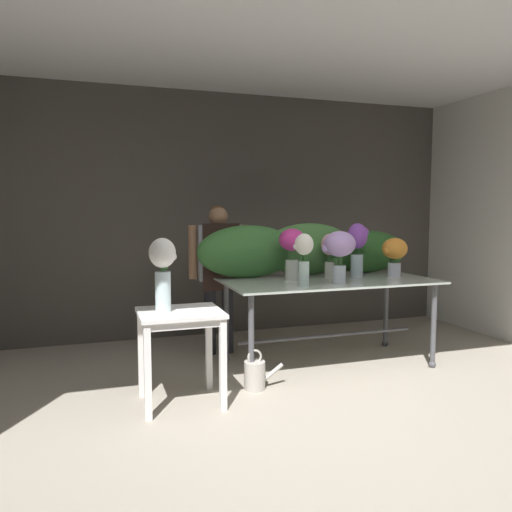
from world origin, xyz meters
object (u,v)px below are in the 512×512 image
Objects in this scene: vase_sunset_tulips at (394,253)px; vase_white_roses_tall at (163,269)px; vase_violet_anemones at (357,245)px; vase_blush_lilies at (330,250)px; vase_magenta_hydrangea at (292,247)px; vase_ivory_stock at (304,255)px; florist at (219,263)px; side_table_white at (180,325)px; display_table_glass at (328,291)px; vase_lilac_freesia at (340,248)px; watering_can at (255,374)px.

vase_white_roses_tall is (-2.39, -0.51, -0.02)m from vase_sunset_tulips.
vase_violet_anemones is 0.28m from vase_blush_lilies.
vase_ivory_stock is (-0.04, -0.36, -0.04)m from vase_magenta_hydrangea.
florist is at bearing 150.39° from vase_blush_lilies.
side_table_white is at bearing -116.80° from florist.
side_table_white is 1.37× the size of vase_violet_anemones.
vase_blush_lilies is at bearing 58.99° from display_table_glass.
side_table_white is 1.27m from vase_ivory_stock.
vase_sunset_tulips is at bearing 12.09° from vase_white_roses_tall.
florist is at bearing 131.73° from vase_magenta_hydrangea.
vase_magenta_hydrangea is 0.71m from vase_violet_anemones.
vase_ivory_stock is (-0.38, -0.05, -0.04)m from vase_lilac_freesia.
watering_can is at bearing -150.48° from vase_blush_lilies.
vase_lilac_freesia reaches higher than display_table_glass.
vase_magenta_hydrangea is at bearing -48.27° from florist.
florist is 1.40m from watering_can.
vase_blush_lilies is (1.00, -0.57, 0.15)m from florist.
vase_lilac_freesia is at bearing -92.75° from display_table_glass.
vase_blush_lilies is (0.44, 0.06, -0.05)m from vase_magenta_hydrangea.
vase_violet_anemones is (1.27, -0.62, 0.21)m from florist.
vase_ivory_stock is at bearing 11.50° from side_table_white.
watering_can is (-1.61, -0.40, -0.96)m from vase_sunset_tulips.
vase_lilac_freesia is at bearing 10.50° from side_table_white.
vase_magenta_hydrangea is (1.18, 0.59, 0.53)m from side_table_white.
watering_can is at bearing 9.61° from side_table_white.
vase_ivory_stock is at bearing -95.81° from vase_magenta_hydrangea.
display_table_glass is at bearing 87.25° from vase_lilac_freesia.
vase_sunset_tulips is 0.69× the size of vase_white_roses_tall.
vase_magenta_hydrangea is 0.92× the size of vase_violet_anemones.
vase_magenta_hydrangea is 1.44m from vase_white_roses_tall.
vase_blush_lilies is at bearing 167.25° from vase_sunset_tulips.
display_table_glass is at bearing -121.01° from vase_blush_lilies.
florist is 1.44m from vase_white_roses_tall.
vase_sunset_tulips is (1.12, 0.28, -0.04)m from vase_ivory_stock.
vase_lilac_freesia is 1.22× the size of vase_sunset_tulips.
vase_blush_lilies is at bearing 8.38° from vase_magenta_hydrangea.
vase_blush_lilies is at bearing 29.52° from watering_can.
vase_white_roses_tall is (-1.65, -0.28, -0.10)m from vase_lilac_freesia.
vase_blush_lilies is (-0.65, 0.15, 0.03)m from vase_sunset_tulips.
display_table_glass is 1.63m from side_table_white.
vase_magenta_hydrangea is 0.36m from vase_ivory_stock.
vase_ivory_stock is at bearing -62.04° from florist.
side_table_white is at bearing -167.26° from vase_sunset_tulips.
vase_magenta_hydrangea is 1.06× the size of vase_ivory_stock.
vase_magenta_hydrangea is 1.41× the size of watering_can.
display_table_glass is 1.31× the size of florist.
vase_magenta_hydrangea is at bearing 137.67° from vase_lilac_freesia.
florist is 3.97× the size of vase_sunset_tulips.
watering_can is at bearing -88.37° from florist.
vase_blush_lilies is at bearing 76.00° from vase_lilac_freesia.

